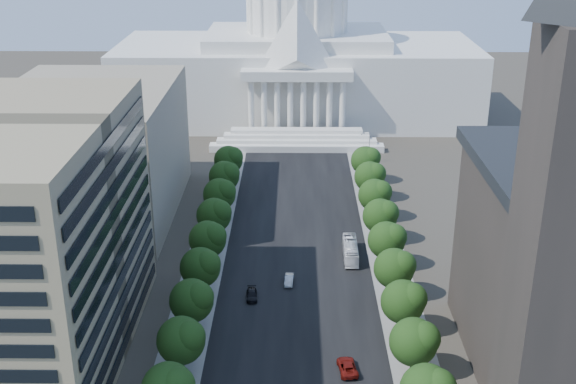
{
  "coord_description": "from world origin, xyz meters",
  "views": [
    {
      "loc": [
        -0.39,
        -58.76,
        69.26
      ],
      "look_at": [
        -1.84,
        77.15,
        14.44
      ],
      "focal_mm": 45.0,
      "sensor_mm": 36.0,
      "label": 1
    }
  ],
  "objects_px": {
    "car_silver": "(289,280)",
    "car_dark_b": "(252,295)",
    "car_red": "(347,367)",
    "city_bus": "(350,250)"
  },
  "relations": [
    {
      "from": "car_dark_b",
      "to": "city_bus",
      "type": "xyz_separation_m",
      "value": [
        19.67,
        17.06,
        0.94
      ]
    },
    {
      "from": "car_red",
      "to": "city_bus",
      "type": "height_order",
      "value": "city_bus"
    },
    {
      "from": "car_silver",
      "to": "car_red",
      "type": "distance_m",
      "value": 29.84
    },
    {
      "from": "car_silver",
      "to": "car_dark_b",
      "type": "bearing_deg",
      "value": -136.64
    },
    {
      "from": "car_red",
      "to": "city_bus",
      "type": "xyz_separation_m",
      "value": [
        3.23,
        39.57,
        0.84
      ]
    },
    {
      "from": "car_dark_b",
      "to": "city_bus",
      "type": "height_order",
      "value": "city_bus"
    },
    {
      "from": "car_dark_b",
      "to": "city_bus",
      "type": "distance_m",
      "value": 26.06
    },
    {
      "from": "car_red",
      "to": "car_dark_b",
      "type": "distance_m",
      "value": 27.87
    },
    {
      "from": "car_red",
      "to": "car_silver",
      "type": "bearing_deg",
      "value": -78.5
    },
    {
      "from": "car_dark_b",
      "to": "city_bus",
      "type": "relative_size",
      "value": 0.41
    }
  ]
}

